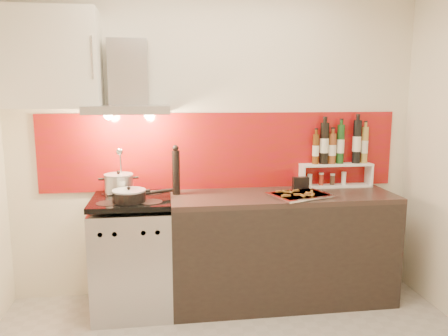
{
  "coord_description": "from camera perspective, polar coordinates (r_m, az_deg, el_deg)",
  "views": [
    {
      "loc": [
        -0.44,
        -2.22,
        1.7
      ],
      "look_at": [
        0.0,
        0.95,
        1.15
      ],
      "focal_mm": 35.0,
      "sensor_mm": 36.0,
      "label": 1
    }
  ],
  "objects": [
    {
      "name": "back_wall",
      "position": [
        3.67,
        -0.97,
        3.49
      ],
      "size": [
        3.4,
        0.02,
        2.6
      ],
      "primitive_type": "cube",
      "color": "silver",
      "rests_on": "ground"
    },
    {
      "name": "backsplash",
      "position": [
        3.68,
        -0.17,
        2.24
      ],
      "size": [
        3.0,
        0.02,
        0.64
      ],
      "primitive_type": "cube",
      "color": "#981E08",
      "rests_on": "back_wall"
    },
    {
      "name": "range_stove",
      "position": [
        3.56,
        -11.79,
        -11.18
      ],
      "size": [
        0.6,
        0.6,
        0.91
      ],
      "color": "#B7B7BA",
      "rests_on": "ground"
    },
    {
      "name": "counter",
      "position": [
        3.67,
        7.54,
        -10.23
      ],
      "size": [
        1.8,
        0.6,
        0.9
      ],
      "color": "black",
      "rests_on": "ground"
    },
    {
      "name": "range_hood",
      "position": [
        3.47,
        -12.39,
        10.22
      ],
      "size": [
        0.62,
        0.5,
        0.61
      ],
      "color": "#B7B7BA",
      "rests_on": "back_wall"
    },
    {
      "name": "upper_cabinet",
      "position": [
        3.55,
        -21.65,
        13.11
      ],
      "size": [
        0.7,
        0.35,
        0.72
      ],
      "primitive_type": "cube",
      "color": "white",
      "rests_on": "back_wall"
    },
    {
      "name": "stock_pot",
      "position": [
        3.53,
        -13.57,
        -2.08
      ],
      "size": [
        0.23,
        0.23,
        0.19
      ],
      "color": "#B7B7BA",
      "rests_on": "range_stove"
    },
    {
      "name": "saute_pan",
      "position": [
        3.3,
        -12.17,
        -3.53
      ],
      "size": [
        0.45,
        0.28,
        0.11
      ],
      "color": "black",
      "rests_on": "range_stove"
    },
    {
      "name": "utensil_jar",
      "position": [
        3.44,
        -13.39,
        -1.94
      ],
      "size": [
        0.08,
        0.12,
        0.4
      ],
      "color": "silver",
      "rests_on": "range_stove"
    },
    {
      "name": "pepper_mill",
      "position": [
        3.49,
        -6.29,
        -0.34
      ],
      "size": [
        0.06,
        0.06,
        0.4
      ],
      "color": "black",
      "rests_on": "counter"
    },
    {
      "name": "step_shelf",
      "position": [
        3.88,
        14.62,
        1.51
      ],
      "size": [
        0.63,
        0.17,
        0.57
      ],
      "color": "white",
      "rests_on": "counter"
    },
    {
      "name": "caddy_box",
      "position": [
        3.67,
        9.96,
        -2.03
      ],
      "size": [
        0.13,
        0.06,
        0.11
      ],
      "primitive_type": "cube",
      "rotation": [
        0.0,
        0.0,
        -0.01
      ],
      "color": "black",
      "rests_on": "counter"
    },
    {
      "name": "baking_tray",
      "position": [
        3.47,
        9.83,
        -3.46
      ],
      "size": [
        0.53,
        0.46,
        0.03
      ],
      "color": "silver",
      "rests_on": "counter"
    }
  ]
}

